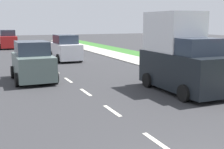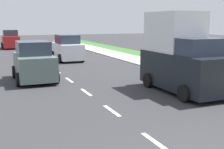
% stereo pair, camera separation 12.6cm
% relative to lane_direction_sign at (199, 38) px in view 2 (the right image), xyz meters
% --- Properties ---
extents(ground_plane, '(96.00, 96.00, 0.00)m').
position_rel_lane_direction_sign_xyz_m(ground_plane, '(-4.67, 14.00, -2.41)').
color(ground_plane, '#333335').
extents(sidewalk_right, '(2.40, 72.00, 0.14)m').
position_rel_lane_direction_sign_xyz_m(sidewalk_right, '(2.53, 3.00, -2.41)').
color(sidewalk_right, '#B2ADA3').
rests_on(sidewalk_right, ground).
extents(lane_center_line, '(0.14, 46.40, 0.01)m').
position_rel_lane_direction_sign_xyz_m(lane_center_line, '(-4.67, 18.20, -2.40)').
color(lane_center_line, silver).
rests_on(lane_center_line, ground).
extents(lane_direction_sign, '(1.16, 0.11, 3.20)m').
position_rel_lane_direction_sign_xyz_m(lane_direction_sign, '(0.00, 0.00, 0.00)').
color(lane_direction_sign, gray).
rests_on(lane_direction_sign, ground).
extents(delivery_truck, '(2.16, 4.60, 3.54)m').
position_rel_lane_direction_sign_xyz_m(delivery_truck, '(-0.64, 0.35, -0.80)').
color(delivery_truck, black).
rests_on(delivery_truck, ground).
extents(car_oncoming_lead, '(2.07, 3.82, 2.09)m').
position_rel_lane_direction_sign_xyz_m(car_oncoming_lead, '(-6.41, 5.35, -1.44)').
color(car_oncoming_lead, slate).
rests_on(car_oncoming_lead, ground).
extents(car_outgoing_far, '(2.01, 4.29, 2.08)m').
position_rel_lane_direction_sign_xyz_m(car_outgoing_far, '(-2.73, 12.92, -1.44)').
color(car_outgoing_far, silver).
rests_on(car_outgoing_far, ground).
extents(car_oncoming_third, '(2.07, 4.00, 2.18)m').
position_rel_lane_direction_sign_xyz_m(car_oncoming_third, '(-6.25, 26.17, -1.39)').
color(car_oncoming_third, red).
rests_on(car_oncoming_third, ground).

